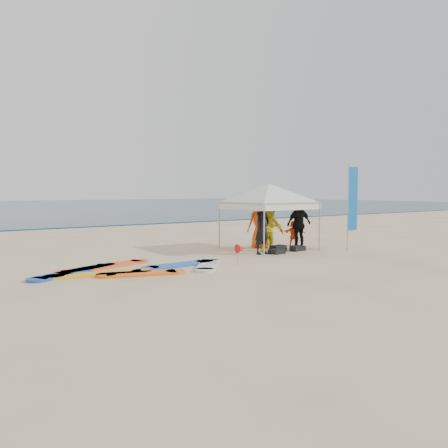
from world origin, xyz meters
name	(u,v)px	position (x,y,z in m)	size (l,w,h in m)	color
ground	(270,276)	(0.00, 0.00, 0.00)	(120.00, 120.00, 0.00)	beige
shoreline_foam	(71,228)	(0.00, 18.20, 0.00)	(160.00, 1.20, 0.01)	silver
person_black_a	(262,228)	(2.44, 3.24, 0.93)	(0.68, 0.45, 1.87)	black
person_yellow	(271,228)	(3.15, 3.56, 0.86)	(0.83, 0.65, 1.71)	yellow
person_orange_a	(269,226)	(3.78, 4.42, 0.86)	(1.11, 0.64, 1.72)	orange
person_black_b	(299,224)	(4.53, 3.55, 0.96)	(1.13, 0.47, 1.92)	black
person_orange_b	(259,223)	(3.51, 4.70, 0.98)	(0.96, 0.62, 1.96)	#F95516
person_seated	(294,233)	(4.99, 4.31, 0.52)	(0.96, 0.31, 1.04)	#F44E15
canopy_tent	(269,184)	(3.40, 4.03, 2.50)	(3.81, 3.81, 2.87)	#A5A5A8
feather_flag	(352,200)	(6.01, 2.22, 1.90)	(0.55, 0.04, 3.23)	#A5A5A8
marker_pennant	(241,248)	(0.47, 1.89, 0.49)	(0.28, 0.28, 0.64)	#A5A5A8
gear_pile	(285,249)	(3.52, 3.23, 0.10)	(1.71, 0.88, 0.22)	black
surfboard_spread	(130,269)	(-2.67, 2.88, 0.04)	(5.53, 2.94, 0.07)	#FF5F15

